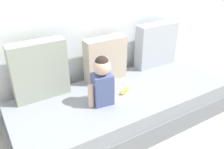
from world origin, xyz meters
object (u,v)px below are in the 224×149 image
at_px(toddler, 102,80).
at_px(throw_pillow_center, 105,59).
at_px(couch, 123,108).
at_px(throw_pillow_right, 156,45).
at_px(throw_pillow_left, 40,70).
at_px(banana, 125,90).

bearing_deg(toddler, throw_pillow_center, 56.76).
bearing_deg(throw_pillow_center, couch, -90.00).
bearing_deg(throw_pillow_right, throw_pillow_center, 180.00).
bearing_deg(throw_pillow_right, throw_pillow_left, 180.00).
relative_size(throw_pillow_left, throw_pillow_center, 1.19).
distance_m(couch, throw_pillow_left, 0.95).
relative_size(throw_pillow_left, toddler, 1.18).
bearing_deg(couch, banana, 12.06).
relative_size(throw_pillow_center, toddler, 0.99).
bearing_deg(couch, toddler, -169.95).
bearing_deg(throw_pillow_right, banana, -152.79).
bearing_deg(banana, throw_pillow_left, 154.07).
relative_size(couch, banana, 13.90).
relative_size(couch, toddler, 4.81).
distance_m(throw_pillow_left, throw_pillow_center, 0.73).
height_order(throw_pillow_center, toddler, toddler).
xyz_separation_m(couch, throw_pillow_right, (0.73, 0.37, 0.46)).
relative_size(throw_pillow_left, banana, 3.42).
xyz_separation_m(couch, banana, (0.02, 0.00, 0.21)).
bearing_deg(throw_pillow_left, banana, -25.93).
xyz_separation_m(couch, throw_pillow_center, (0.00, 0.37, 0.44)).
distance_m(throw_pillow_center, banana, 0.43).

